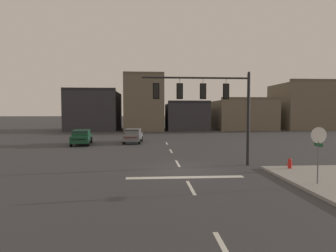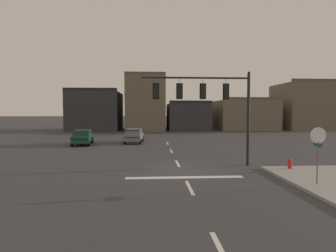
% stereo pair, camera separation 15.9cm
% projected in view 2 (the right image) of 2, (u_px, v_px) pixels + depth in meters
% --- Properties ---
extents(ground_plane, '(400.00, 400.00, 0.00)m').
position_uv_depth(ground_plane, '(181.00, 170.00, 16.89)').
color(ground_plane, '#353538').
extents(stop_bar_paint, '(6.40, 0.50, 0.01)m').
position_uv_depth(stop_bar_paint, '(185.00, 177.00, 14.90)').
color(stop_bar_paint, silver).
rests_on(stop_bar_paint, ground).
extents(lane_centreline, '(0.16, 26.40, 0.01)m').
position_uv_depth(lane_centreline, '(178.00, 163.00, 18.89)').
color(lane_centreline, silver).
rests_on(lane_centreline, ground).
extents(signal_mast_near_side, '(7.08, 0.38, 6.17)m').
position_uv_depth(signal_mast_near_side, '(211.00, 99.00, 17.86)').
color(signal_mast_near_side, black).
rests_on(signal_mast_near_side, ground).
extents(stop_sign, '(0.76, 0.64, 2.83)m').
position_uv_depth(stop_sign, '(318.00, 142.00, 12.91)').
color(stop_sign, '#56565B').
rests_on(stop_sign, ground).
extents(car_lot_nearside, '(2.13, 4.54, 1.61)m').
position_uv_depth(car_lot_nearside, '(134.00, 135.00, 31.39)').
color(car_lot_nearside, slate).
rests_on(car_lot_nearside, ground).
extents(car_lot_middle, '(2.30, 4.60, 1.61)m').
position_uv_depth(car_lot_middle, '(83.00, 137.00, 29.51)').
color(car_lot_middle, '#143D28').
rests_on(car_lot_middle, ground).
extents(fire_hydrant, '(0.40, 0.30, 0.75)m').
position_uv_depth(fire_hydrant, '(290.00, 166.00, 16.49)').
color(fire_hydrant, red).
rests_on(fire_hydrant, ground).
extents(building_row, '(53.21, 12.54, 10.52)m').
position_uv_depth(building_row, '(211.00, 110.00, 54.50)').
color(building_row, '#2D2D33').
rests_on(building_row, ground).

